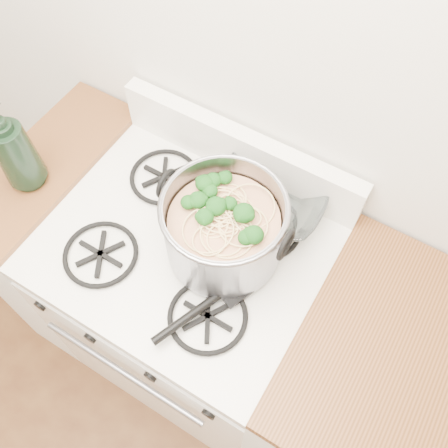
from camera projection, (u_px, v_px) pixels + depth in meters
gas_range at (193, 306)px, 1.77m from camera, size 0.76×0.66×0.92m
counter_left at (81, 238)px, 1.88m from camera, size 0.25×0.65×0.92m
counter_right at (436, 443)px, 1.51m from camera, size 1.00×0.65×0.92m
stock_pot at (224, 229)px, 1.25m from camera, size 0.34×0.31×0.21m
spatula at (236, 282)px, 1.27m from camera, size 0.38×0.39×0.02m
glass_bowl at (271, 199)px, 1.40m from camera, size 0.14×0.14×0.03m
bottle at (12, 147)px, 1.33m from camera, size 0.13×0.13×0.30m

